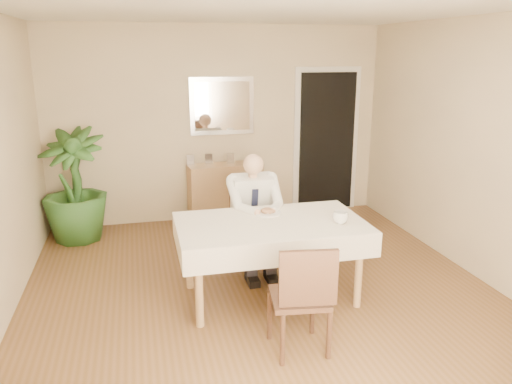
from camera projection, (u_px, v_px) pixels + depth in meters
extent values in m
plane|color=brown|center=(265.00, 298.00, 4.72)|extent=(5.00, 5.00, 0.00)
plane|color=silver|center=(266.00, 6.00, 4.01)|extent=(5.00, 5.00, 0.00)
cube|color=beige|center=(218.00, 125.00, 6.70)|extent=(4.50, 0.02, 2.60)
cube|color=beige|center=(422.00, 295.00, 2.03)|extent=(4.50, 0.02, 2.60)
cube|color=beige|center=(487.00, 152.00, 4.88)|extent=(0.02, 5.00, 2.60)
cube|color=white|center=(423.00, 259.00, 2.01)|extent=(1.34, 0.02, 1.44)
cube|color=white|center=(420.00, 257.00, 2.03)|extent=(1.18, 0.02, 1.28)
cube|color=white|center=(326.00, 142.00, 7.12)|extent=(0.96, 0.03, 2.10)
cube|color=black|center=(327.00, 143.00, 7.09)|extent=(0.80, 0.05, 1.95)
cube|color=silver|center=(222.00, 106.00, 6.62)|extent=(0.86, 0.03, 0.76)
cube|color=white|center=(222.00, 106.00, 6.60)|extent=(0.74, 0.02, 0.64)
cube|color=#A37850|center=(271.00, 225.00, 4.56)|extent=(1.60, 0.91, 0.04)
cube|color=beige|center=(271.00, 223.00, 4.55)|extent=(1.70, 1.01, 0.01)
cube|color=beige|center=(287.00, 254.00, 4.11)|extent=(1.70, 0.02, 0.22)
cube|color=beige|center=(258.00, 217.00, 5.05)|extent=(1.70, 0.02, 0.22)
cube|color=beige|center=(178.00, 242.00, 4.38)|extent=(0.02, 1.00, 0.22)
cube|color=beige|center=(356.00, 226.00, 4.77)|extent=(0.02, 1.00, 0.22)
cylinder|color=#A37850|center=(199.00, 289.00, 4.15)|extent=(0.07, 0.07, 0.70)
cylinder|color=#A37850|center=(359.00, 271.00, 4.48)|extent=(0.07, 0.07, 0.70)
cylinder|color=#A37850|center=(189.00, 255.00, 4.84)|extent=(0.07, 0.07, 0.70)
cylinder|color=#A37850|center=(328.00, 242.00, 5.17)|extent=(0.07, 0.07, 0.70)
cube|color=#3C271B|center=(251.00, 228.00, 5.39)|extent=(0.45, 0.45, 0.04)
cube|color=#3C271B|center=(247.00, 202.00, 5.49)|extent=(0.40, 0.09, 0.40)
cylinder|color=#3C271B|center=(239.00, 254.00, 5.25)|extent=(0.04, 0.04, 0.39)
cylinder|color=#3C271B|center=(270.00, 251.00, 5.33)|extent=(0.04, 0.04, 0.39)
cylinder|color=#3C271B|center=(233.00, 242.00, 5.57)|extent=(0.04, 0.04, 0.39)
cylinder|color=#3C271B|center=(262.00, 240.00, 5.65)|extent=(0.04, 0.04, 0.39)
cube|color=#3C271B|center=(299.00, 298.00, 3.81)|extent=(0.48, 0.48, 0.04)
cube|color=#3C271B|center=(308.00, 278.00, 3.56)|extent=(0.43, 0.10, 0.43)
cylinder|color=#3C271B|center=(282.00, 340.00, 3.66)|extent=(0.04, 0.04, 0.42)
cylinder|color=#3C271B|center=(329.00, 334.00, 3.74)|extent=(0.04, 0.04, 0.42)
cylinder|color=#3C271B|center=(269.00, 315.00, 4.00)|extent=(0.04, 0.04, 0.42)
cylinder|color=#3C271B|center=(312.00, 310.00, 4.09)|extent=(0.04, 0.04, 0.42)
cube|color=white|center=(252.00, 199.00, 5.26)|extent=(0.42, 0.31, 0.55)
cube|color=black|center=(255.00, 205.00, 5.15)|extent=(0.07, 0.08, 0.36)
cylinder|color=tan|center=(253.00, 174.00, 5.14)|extent=(0.09, 0.09, 0.08)
sphere|color=tan|center=(253.00, 164.00, 5.09)|extent=(0.21, 0.21, 0.21)
cube|color=black|center=(247.00, 227.00, 5.11)|extent=(0.13, 0.42, 0.13)
cube|color=black|center=(266.00, 225.00, 5.16)|extent=(0.13, 0.42, 0.13)
cube|color=black|center=(251.00, 260.00, 5.02)|extent=(0.11, 0.12, 0.45)
cube|color=black|center=(270.00, 258.00, 5.07)|extent=(0.11, 0.12, 0.45)
cube|color=black|center=(252.00, 280.00, 5.02)|extent=(0.11, 0.26, 0.07)
cube|color=black|center=(271.00, 278.00, 5.07)|extent=(0.11, 0.26, 0.07)
cylinder|color=white|center=(268.00, 213.00, 4.77)|extent=(0.26, 0.26, 0.02)
ellipsoid|color=brown|center=(268.00, 211.00, 4.77)|extent=(0.14, 0.14, 0.06)
cylinder|color=silver|center=(274.00, 213.00, 4.72)|extent=(0.01, 0.13, 0.01)
cylinder|color=silver|center=(265.00, 213.00, 4.70)|extent=(0.01, 0.13, 0.01)
imported|color=white|center=(340.00, 218.00, 4.49)|extent=(0.15, 0.15, 0.11)
cube|color=#A37850|center=(226.00, 193.00, 6.79)|extent=(1.01, 0.41, 0.79)
cube|color=silver|center=(190.00, 160.00, 6.61)|extent=(0.10, 0.02, 0.14)
cube|color=silver|center=(209.00, 159.00, 6.67)|extent=(0.10, 0.02, 0.14)
cube|color=silver|center=(230.00, 158.00, 6.71)|extent=(0.10, 0.02, 0.14)
imported|color=#28531E|center=(74.00, 185.00, 6.02)|extent=(0.99, 0.99, 1.38)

